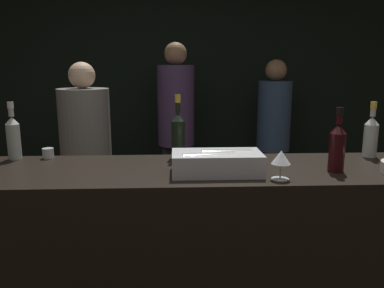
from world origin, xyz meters
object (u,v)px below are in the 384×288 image
person_blond_tee (273,133)px  person_grey_polo (86,152)px  ice_bin_with_bottles (217,162)px  wine_glass (281,158)px  red_wine_bottle_black_foil (337,145)px  person_in_hoodie (176,127)px  white_wine_bottle (13,136)px  champagne_bottle (178,133)px  rose_wine_bottle (371,135)px  candle_votive (48,153)px

person_blond_tee → person_grey_polo: bearing=85.2°
ice_bin_with_bottles → wine_glass: 0.30m
red_wine_bottle_black_foil → person_in_hoodie: (-0.78, 1.83, -0.19)m
ice_bin_with_bottles → red_wine_bottle_black_foil: size_ratio=1.36×
white_wine_bottle → person_grey_polo: person_grey_polo is taller
person_in_hoodie → person_grey_polo: bearing=-74.2°
ice_bin_with_bottles → person_in_hoodie: 1.85m
ice_bin_with_bottles → person_grey_polo: size_ratio=0.27×
wine_glass → person_blond_tee: bearing=76.1°
white_wine_bottle → ice_bin_with_bottles: bearing=-17.1°
champagne_bottle → white_wine_bottle: champagne_bottle is taller
person_in_hoodie → white_wine_bottle: bearing=-50.3°
rose_wine_bottle → wine_glass: bearing=-146.6°
ice_bin_with_bottles → white_wine_bottle: size_ratio=1.34×
red_wine_bottle_black_foil → champagne_bottle: bearing=157.7°
person_blond_tee → rose_wine_bottle: bearing=158.8°
rose_wine_bottle → person_blond_tee: bearing=94.1°
wine_glass → white_wine_bottle: white_wine_bottle is taller
wine_glass → person_blond_tee: size_ratio=0.08×
wine_glass → person_grey_polo: bearing=130.6°
red_wine_bottle_black_foil → wine_glass: bearing=-158.7°
candle_votive → rose_wine_bottle: size_ratio=0.20×
champagne_bottle → ice_bin_with_bottles: bearing=-60.5°
red_wine_bottle_black_foil → person_in_hoodie: bearing=113.2°
white_wine_bottle → person_blond_tee: person_blond_tee is taller
white_wine_bottle → candle_votive: bearing=3.0°
red_wine_bottle_black_foil → person_grey_polo: 2.04m
rose_wine_bottle → candle_votive: bearing=178.8°
ice_bin_with_bottles → wine_glass: size_ratio=3.18×
rose_wine_bottle → person_blond_tee: 1.69m
champagne_bottle → person_in_hoodie: 1.53m
wine_glass → candle_votive: bearing=159.1°
champagne_bottle → red_wine_bottle_black_foil: size_ratio=1.14×
ice_bin_with_bottles → rose_wine_bottle: (0.92, 0.31, 0.07)m
rose_wine_bottle → person_grey_polo: 2.14m
white_wine_bottle → person_in_hoodie: person_in_hoodie is taller
candle_votive → rose_wine_bottle: 1.84m
white_wine_bottle → person_grey_polo: (0.16, 0.98, -0.32)m
red_wine_bottle_black_foil → person_in_hoodie: 2.00m
white_wine_bottle → wine_glass: bearing=-18.0°
candle_votive → person_blond_tee: size_ratio=0.04×
wine_glass → white_wine_bottle: 1.45m
person_grey_polo → wine_glass: bearing=-49.7°
ice_bin_with_bottles → red_wine_bottle_black_foil: bearing=0.9°
wine_glass → white_wine_bottle: size_ratio=0.42×
white_wine_bottle → champagne_bottle: bearing=-0.6°
rose_wine_bottle → person_in_hoodie: size_ratio=0.17×
champagne_bottle → person_grey_polo: 1.29m
wine_glass → person_grey_polo: person_grey_polo is taller
wine_glass → ice_bin_with_bottles: bearing=158.3°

